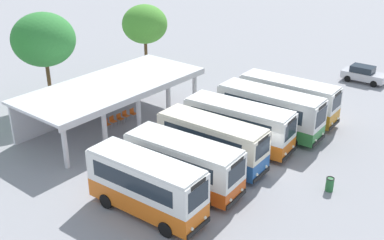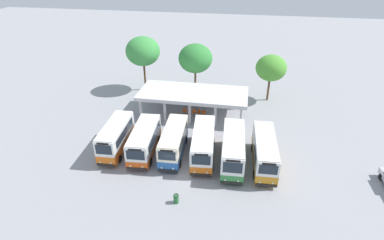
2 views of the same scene
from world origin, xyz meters
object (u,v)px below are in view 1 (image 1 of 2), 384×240
object	(u,v)px
litter_bin_apron	(330,184)
waiting_chair_middle_seat	(120,118)
waiting_chair_end_by_column	(106,123)
city_bus_nearest_orange	(146,184)
city_bus_fourth_amber	(238,124)
waiting_chair_second_from_end	(113,120)
parked_car_flank	(364,74)
waiting_chair_fifth_seat	(133,113)
city_bus_middle_cream	(212,141)
city_bus_far_end_green	(288,98)
city_bus_fifth_blue	(270,110)
city_bus_second_in_row	(183,162)
waiting_chair_fourth_seat	(125,115)

from	to	relation	value
litter_bin_apron	waiting_chair_middle_seat	bearing A→B (deg)	94.27
waiting_chair_end_by_column	litter_bin_apron	xyz separation A→B (m)	(2.64, -17.02, -0.07)
city_bus_nearest_orange	waiting_chair_middle_seat	size ratio (longest dim) A/B	8.40
city_bus_fourth_amber	waiting_chair_second_from_end	size ratio (longest dim) A/B	9.37
city_bus_fourth_amber	parked_car_flank	size ratio (longest dim) A/B	1.94
waiting_chair_second_from_end	waiting_chair_fifth_seat	xyz separation A→B (m)	(2.05, -0.15, 0.00)
city_bus_nearest_orange	city_bus_middle_cream	size ratio (longest dim) A/B	0.95
city_bus_middle_cream	waiting_chair_second_from_end	size ratio (longest dim) A/B	8.86
city_bus_far_end_green	waiting_chair_middle_seat	xyz separation A→B (m)	(-9.26, 9.79, -1.28)
city_bus_fifth_blue	parked_car_flank	size ratio (longest dim) A/B	1.97
city_bus_second_in_row	parked_car_flank	distance (m)	25.82
waiting_chair_fourth_seat	city_bus_fifth_blue	bearing A→B (deg)	-62.41
city_bus_second_in_row	waiting_chair_fourth_seat	xyz separation A→B (m)	(4.65, 9.94, -1.22)
parked_car_flank	waiting_chair_second_from_end	distance (m)	25.24
parked_car_flank	waiting_chair_end_by_column	xyz separation A→B (m)	(-23.16, 11.43, -0.30)
city_bus_second_in_row	parked_car_flank	size ratio (longest dim) A/B	1.82
city_bus_middle_cream	waiting_chair_end_by_column	size ratio (longest dim) A/B	8.86
city_bus_second_in_row	city_bus_middle_cream	bearing A→B (deg)	5.82
city_bus_fifth_blue	waiting_chair_middle_seat	bearing A→B (deg)	120.73
city_bus_second_in_row	waiting_chair_second_from_end	world-z (taller)	city_bus_second_in_row
city_bus_fourth_amber	litter_bin_apron	bearing A→B (deg)	-100.30
city_bus_fourth_amber	waiting_chair_end_by_column	world-z (taller)	city_bus_fourth_amber
waiting_chair_end_by_column	waiting_chair_fifth_seat	distance (m)	2.74
parked_car_flank	city_bus_fourth_amber	bearing A→B (deg)	174.11
parked_car_flank	waiting_chair_middle_seat	xyz separation A→B (m)	(-21.79, 11.40, -0.30)
waiting_chair_fifth_seat	city_bus_fourth_amber	bearing A→B (deg)	-82.22
city_bus_nearest_orange	waiting_chair_middle_seat	xyz separation A→B (m)	(7.27, 9.98, -1.35)
city_bus_second_in_row	city_bus_nearest_orange	bearing A→B (deg)	-178.28
city_bus_fourth_amber	city_bus_far_end_green	distance (m)	6.62
waiting_chair_end_by_column	city_bus_nearest_orange	bearing A→B (deg)	-120.55
litter_bin_apron	city_bus_fourth_amber	bearing A→B (deg)	79.70
city_bus_middle_cream	parked_car_flank	size ratio (longest dim) A/B	1.84
waiting_chair_fourth_seat	city_bus_fourth_amber	bearing A→B (deg)	-78.32
city_bus_middle_cream	city_bus_fourth_amber	xyz separation A→B (m)	(3.31, 0.12, 0.01)
waiting_chair_end_by_column	litter_bin_apron	bearing A→B (deg)	-81.19
parked_car_flank	litter_bin_apron	size ratio (longest dim) A/B	4.60
waiting_chair_second_from_end	waiting_chair_fifth_seat	bearing A→B (deg)	-4.29
waiting_chair_middle_seat	litter_bin_apron	size ratio (longest dim) A/B	0.96
city_bus_middle_cream	waiting_chair_second_from_end	world-z (taller)	city_bus_middle_cream
city_bus_fourth_amber	waiting_chair_fifth_seat	world-z (taller)	city_bus_fourth_amber
city_bus_nearest_orange	parked_car_flank	world-z (taller)	city_bus_nearest_orange
city_bus_fifth_blue	waiting_chair_fourth_seat	distance (m)	11.45
city_bus_second_in_row	city_bus_fifth_blue	bearing A→B (deg)	-0.77
waiting_chair_second_from_end	waiting_chair_middle_seat	xyz separation A→B (m)	(0.68, -0.08, 0.00)
city_bus_far_end_green	waiting_chair_second_from_end	size ratio (longest dim) A/B	9.40
city_bus_far_end_green	parked_car_flank	xyz separation A→B (m)	(12.54, -1.60, -0.98)
city_bus_fifth_blue	parked_car_flank	xyz separation A→B (m)	(15.84, -1.39, -1.04)
city_bus_fourth_amber	parked_car_flank	xyz separation A→B (m)	(19.15, -1.98, -0.96)
waiting_chair_middle_seat	parked_car_flank	bearing A→B (deg)	-27.61
city_bus_fifth_blue	city_bus_far_end_green	size ratio (longest dim) A/B	1.01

